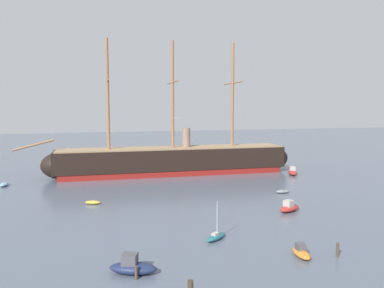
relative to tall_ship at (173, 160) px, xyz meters
name	(u,v)px	position (x,y,z in m)	size (l,w,h in m)	color
tall_ship	(173,160)	(0.00, 0.00, 0.00)	(59.84, 12.33, 28.80)	maroon
motorboat_foreground_left	(133,267)	(-13.93, -48.04, -2.50)	(4.68, 3.23, 1.81)	#1E284C
motorboat_foreground_right	(301,252)	(2.72, -48.44, -2.69)	(1.57, 3.17, 1.29)	orange
sailboat_near_centre	(216,237)	(-3.96, -41.72, -2.77)	(3.26, 2.80, 4.34)	#236670
motorboat_mid_right	(289,207)	(9.76, -33.47, -2.55)	(4.28, 3.29, 1.66)	#B22D28
dinghy_alongside_bow	(93,202)	(-17.23, -22.11, -2.86)	(2.52, 1.71, 0.55)	gold
dinghy_alongside_stern	(283,191)	(14.46, -22.81, -2.85)	(2.44, 1.07, 0.58)	gray
dinghy_far_left	(4,185)	(-33.17, -4.43, -2.80)	(1.78, 2.99, 0.66)	#7FB2D6
motorboat_far_right	(293,172)	(24.99, -7.54, -2.51)	(3.11, 4.58, 1.78)	#B22D28
dinghy_distant_centre	(161,170)	(-1.85, 4.52, -2.82)	(2.92, 1.96, 0.63)	orange
mooring_piling_left_pair	(136,273)	(-13.75, -49.24, -2.54)	(0.26, 0.26, 1.20)	#4C3D2D
mooring_piling_right_pair	(338,250)	(6.16, -49.45, -2.43)	(0.29, 0.29, 1.41)	#4C3D2D
seagull_in_flight	(178,118)	(-5.81, -30.66, 10.18)	(1.22, 0.67, 0.14)	silver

